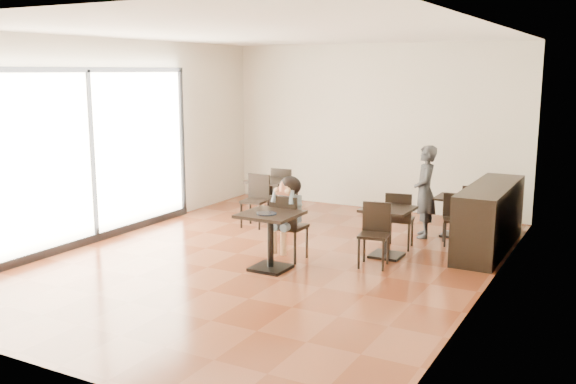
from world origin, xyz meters
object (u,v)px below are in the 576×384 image
Objects in this scene: cafe_table_mid at (387,232)px; chair_left_a at (285,191)px; cafe_table_left at (270,200)px; adult_patron at (425,192)px; child_table at (270,241)px; child at (290,219)px; chair_back_b at (455,220)px; chair_mid_b at (374,236)px; chair_mid_a at (400,220)px; child_chair at (290,227)px; chair_back_a at (471,207)px; cafe_table_back at (455,216)px; chair_left_b at (255,201)px.

cafe_table_mid is 3.17m from chair_left_a.
cafe_table_mid is 2.91m from cafe_table_left.
child_table is at bearing -44.79° from adult_patron.
adult_patron reaches higher than child.
chair_back_b reaches higher than cafe_table_left.
chair_left_a is (-1.47, 3.09, 0.05)m from child_table.
chair_mid_b is (-0.13, -1.92, -0.31)m from adult_patron.
chair_mid_b is 0.97× the size of chair_left_a.
cafe_table_mid is at bearing 48.77° from child_table.
child_table is at bearing 48.70° from chair_mid_a.
child is at bearing -53.47° from cafe_table_left.
chair_left_a is (0.00, 0.55, 0.08)m from cafe_table_left.
child_chair is 0.12m from child.
child_table is at bearing 43.26° from chair_back_a.
cafe_table_mid is 0.83× the size of chair_mid_b.
chair_back_b is (3.36, -0.06, 0.02)m from cafe_table_left.
cafe_table_mid is at bearing -140.93° from chair_back_b.
cafe_table_back is (1.75, 2.47, -0.28)m from child.
chair_left_a is 1.00× the size of chair_left_b.
chair_mid_b is (1.19, 0.25, -0.04)m from child_chair.
chair_back_a is at bearing -121.96° from child_chair.
chair_back_a is at bearing 72.50° from cafe_table_mid.
cafe_table_back is (3.22, 0.49, -0.05)m from cafe_table_left.
adult_patron is at bearing 64.12° from child_table.
child_chair is at bearing 39.40° from chair_mid_a.
child is at bearing -49.46° from chair_left_b.
chair_left_a is at bearing -33.34° from chair_mid_a.
chair_left_a and chair_left_b have the same top height.
chair_left_a is 3.41m from chair_back_b.
child_table is 0.56m from child_chair.
cafe_table_mid is at bearing -108.75° from cafe_table_back.
chair_left_b is at bearing -44.30° from child_chair.
cafe_table_left is 3.26m from cafe_table_back.
cafe_table_mid is at bearing 141.76° from chair_left_a.
chair_back_a is at bearing 62.17° from child_table.
child is 1.65× the size of cafe_table_mid.
chair_mid_b is at bearing 12.08° from child.
chair_mid_b is (1.19, 0.80, 0.04)m from child_table.
child_table is 0.66× the size of child.
chair_mid_a is (-0.57, -1.12, 0.11)m from cafe_table_back.
child_table is at bearing -131.23° from cafe_table_mid.
chair_back_b is (3.36, 0.49, -0.06)m from chair_left_b.
cafe_table_left is 3.51m from chair_back_a.
child_chair is (0.00, 0.55, 0.08)m from child_table.
child_chair reaches higher than chair_left_b.
child_chair is at bearing 90.00° from child_table.
chair_mid_b is (-0.57, -2.22, 0.11)m from cafe_table_back.
chair_back_a is 1.10m from chair_back_b.
adult_patron is 2.90m from chair_left_b.
child is 3.57m from chair_back_a.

